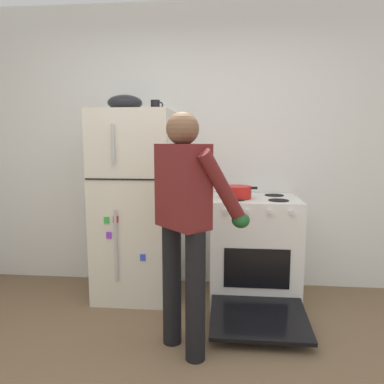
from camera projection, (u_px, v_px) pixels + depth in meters
name	position (u px, v px, depth m)	size (l,w,h in m)	color
kitchen_wall_back	(195.00, 148.00, 3.60)	(6.00, 0.10, 2.70)	white
refrigerator	(136.00, 205.00, 3.34)	(0.68, 0.72, 1.68)	silver
stove_range	(254.00, 250.00, 3.28)	(0.76, 1.23, 0.93)	white
person_cook	(187.00, 213.00, 2.40)	(0.63, 0.66, 1.60)	black
red_pot	(237.00, 192.00, 3.19)	(0.34, 0.24, 0.10)	red
coffee_mug	(156.00, 106.00, 3.25)	(0.11, 0.08, 0.10)	black
mixing_bowl	(125.00, 103.00, 3.22)	(0.30, 0.30, 0.14)	black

